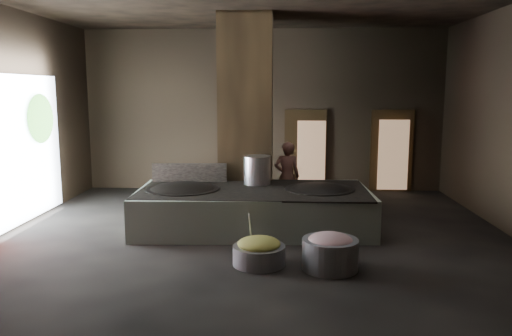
# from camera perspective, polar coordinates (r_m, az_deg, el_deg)

# --- Properties ---
(floor) EXTENTS (10.00, 9.00, 0.10)m
(floor) POSITION_cam_1_polar(r_m,az_deg,el_deg) (10.02, -0.09, -7.80)
(floor) COLOR black
(floor) RESTS_ON ground
(back_wall) EXTENTS (10.00, 0.10, 4.50)m
(back_wall) POSITION_cam_1_polar(r_m,az_deg,el_deg) (14.15, 0.82, 6.57)
(back_wall) COLOR black
(back_wall) RESTS_ON ground
(front_wall) EXTENTS (10.00, 0.10, 4.50)m
(front_wall) POSITION_cam_1_polar(r_m,az_deg,el_deg) (5.09, -2.62, 2.32)
(front_wall) COLOR black
(front_wall) RESTS_ON ground
(pillar) EXTENTS (1.20, 1.20, 4.50)m
(pillar) POSITION_cam_1_polar(r_m,az_deg,el_deg) (11.52, -1.12, 6.03)
(pillar) COLOR black
(pillar) RESTS_ON ground
(hearth_platform) EXTENTS (4.79, 2.42, 0.82)m
(hearth_platform) POSITION_cam_1_polar(r_m,az_deg,el_deg) (10.28, -0.29, -4.71)
(hearth_platform) COLOR silver
(hearth_platform) RESTS_ON ground
(platform_cap) EXTENTS (4.61, 2.21, 0.03)m
(platform_cap) POSITION_cam_1_polar(r_m,az_deg,el_deg) (10.19, -0.29, -2.49)
(platform_cap) COLOR black
(platform_cap) RESTS_ON hearth_platform
(wok_left) EXTENTS (1.48, 1.48, 0.41)m
(wok_left) POSITION_cam_1_polar(r_m,az_deg,el_deg) (10.33, -8.37, -2.80)
(wok_left) COLOR black
(wok_left) RESTS_ON hearth_platform
(wok_left_rim) EXTENTS (1.51, 1.51, 0.05)m
(wok_left_rim) POSITION_cam_1_polar(r_m,az_deg,el_deg) (10.32, -8.38, -2.42)
(wok_left_rim) COLOR black
(wok_left_rim) RESTS_ON hearth_platform
(wok_right) EXTENTS (1.38, 1.38, 0.39)m
(wok_right) POSITION_cam_1_polar(r_m,az_deg,el_deg) (10.27, 7.27, -2.85)
(wok_right) COLOR black
(wok_right) RESTS_ON hearth_platform
(wok_right_rim) EXTENTS (1.41, 1.41, 0.05)m
(wok_right_rim) POSITION_cam_1_polar(r_m,az_deg,el_deg) (10.26, 7.28, -2.46)
(wok_right_rim) COLOR black
(wok_right_rim) RESTS_ON hearth_platform
(stock_pot) EXTENTS (0.57, 0.57, 0.61)m
(stock_pot) POSITION_cam_1_polar(r_m,az_deg,el_deg) (10.67, 0.13, -0.25)
(stock_pot) COLOR silver
(stock_pot) RESTS_ON hearth_platform
(splash_guard) EXTENTS (1.64, 0.12, 0.41)m
(splash_guard) POSITION_cam_1_polar(r_m,az_deg,el_deg) (11.06, -7.61, -0.54)
(splash_guard) COLOR black
(splash_guard) RESTS_ON hearth_platform
(cook) EXTENTS (0.61, 0.41, 1.64)m
(cook) POSITION_cam_1_polar(r_m,az_deg,el_deg) (11.73, 3.57, -0.98)
(cook) COLOR brown
(cook) RESTS_ON ground
(veg_basin) EXTENTS (1.10, 1.10, 0.32)m
(veg_basin) POSITION_cam_1_polar(r_m,az_deg,el_deg) (8.28, 0.34, -9.91)
(veg_basin) COLOR slate
(veg_basin) RESTS_ON ground
(veg_fill) EXTENTS (0.71, 0.71, 0.22)m
(veg_fill) POSITION_cam_1_polar(r_m,az_deg,el_deg) (8.22, 0.34, -8.65)
(veg_fill) COLOR olive
(veg_fill) RESTS_ON veg_basin
(ladle) EXTENTS (0.06, 0.34, 0.61)m
(ladle) POSITION_cam_1_polar(r_m,az_deg,el_deg) (8.32, -0.65, -7.01)
(ladle) COLOR silver
(ladle) RESTS_ON veg_basin
(meat_basin) EXTENTS (1.11, 1.11, 0.49)m
(meat_basin) POSITION_cam_1_polar(r_m,az_deg,el_deg) (8.14, 8.46, -9.71)
(meat_basin) COLOR slate
(meat_basin) RESTS_ON ground
(meat_fill) EXTENTS (0.74, 0.74, 0.28)m
(meat_fill) POSITION_cam_1_polar(r_m,az_deg,el_deg) (8.08, 8.50, -8.33)
(meat_fill) COLOR #AB6775
(meat_fill) RESTS_ON meat_basin
(doorway_near) EXTENTS (1.18, 0.08, 2.38)m
(doorway_near) POSITION_cam_1_polar(r_m,az_deg,el_deg) (14.16, 5.66, 1.86)
(doorway_near) COLOR black
(doorway_near) RESTS_ON ground
(doorway_near_glow) EXTENTS (0.79, 0.04, 1.86)m
(doorway_near_glow) POSITION_cam_1_polar(r_m,az_deg,el_deg) (14.10, 6.33, 1.61)
(doorway_near_glow) COLOR #8C6647
(doorway_near_glow) RESTS_ON ground
(doorway_far) EXTENTS (1.18, 0.08, 2.38)m
(doorway_far) POSITION_cam_1_polar(r_m,az_deg,el_deg) (14.48, 15.19, 1.74)
(doorway_far) COLOR black
(doorway_far) RESTS_ON ground
(doorway_far_glow) EXTENTS (0.82, 0.04, 1.95)m
(doorway_far_glow) POSITION_cam_1_polar(r_m,az_deg,el_deg) (14.30, 15.41, 1.44)
(doorway_far_glow) COLOR #8C6647
(doorway_far_glow) RESTS_ON ground
(left_opening) EXTENTS (0.04, 4.20, 3.10)m
(left_opening) POSITION_cam_1_polar(r_m,az_deg,el_deg) (11.25, -26.11, 1.72)
(left_opening) COLOR white
(left_opening) RESTS_ON ground
(tree_silhouette) EXTENTS (0.28, 1.10, 1.10)m
(tree_silhouette) POSITION_cam_1_polar(r_m,az_deg,el_deg) (12.13, -23.40, 5.21)
(tree_silhouette) COLOR #194714
(tree_silhouette) RESTS_ON left_opening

